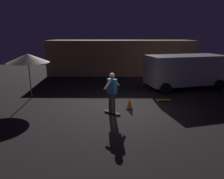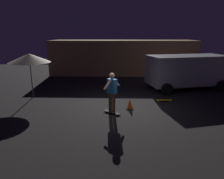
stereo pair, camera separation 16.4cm
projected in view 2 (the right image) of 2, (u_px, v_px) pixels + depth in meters
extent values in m
plane|color=black|center=(123.00, 111.00, 9.04)|extent=(28.00, 28.00, 0.00)
cube|color=#AD7F56|center=(122.00, 57.00, 17.42)|extent=(11.65, 3.22, 2.77)
cube|color=#B2B2B7|center=(187.00, 70.00, 12.40)|extent=(4.93, 3.01, 1.70)
cube|color=black|center=(220.00, 63.00, 12.80)|extent=(0.50, 1.71, 0.64)
cylinder|color=black|center=(200.00, 79.00, 13.93)|extent=(0.69, 0.38, 0.66)
cylinder|color=black|center=(222.00, 86.00, 12.06)|extent=(0.69, 0.38, 0.66)
cylinder|color=black|center=(152.00, 81.00, 13.18)|extent=(0.69, 0.38, 0.66)
cylinder|color=black|center=(167.00, 89.00, 11.31)|extent=(0.69, 0.38, 0.66)
cylinder|color=slate|center=(31.00, 77.00, 10.71)|extent=(0.05, 0.05, 2.20)
cone|color=beige|center=(29.00, 58.00, 10.46)|extent=(2.10, 2.10, 0.45)
cube|color=black|center=(112.00, 112.00, 8.72)|extent=(0.74, 0.64, 0.02)
sphere|color=silver|center=(119.00, 114.00, 8.60)|extent=(0.05, 0.05, 0.05)
sphere|color=silver|center=(116.00, 115.00, 8.48)|extent=(0.05, 0.05, 0.05)
sphere|color=silver|center=(108.00, 111.00, 8.97)|extent=(0.05, 0.05, 0.05)
sphere|color=silver|center=(105.00, 112.00, 8.85)|extent=(0.05, 0.05, 0.05)
cube|color=gold|center=(164.00, 100.00, 10.31)|extent=(0.79, 0.24, 0.02)
sphere|color=silver|center=(158.00, 101.00, 10.23)|extent=(0.05, 0.05, 0.05)
sphere|color=silver|center=(158.00, 100.00, 10.39)|extent=(0.05, 0.05, 0.05)
sphere|color=silver|center=(171.00, 101.00, 10.24)|extent=(0.05, 0.05, 0.05)
sphere|color=silver|center=(170.00, 100.00, 10.40)|extent=(0.05, 0.05, 0.05)
cylinder|color=brown|center=(114.00, 102.00, 8.69)|extent=(0.14, 0.14, 0.82)
cylinder|color=brown|center=(110.00, 103.00, 8.53)|extent=(0.14, 0.14, 0.82)
cube|color=#338CCC|center=(112.00, 86.00, 8.42)|extent=(0.44, 0.41, 0.60)
sphere|color=tan|center=(112.00, 76.00, 8.31)|extent=(0.23, 0.23, 0.23)
cylinder|color=tan|center=(115.00, 82.00, 8.55)|extent=(0.40, 0.48, 0.46)
cylinder|color=tan|center=(108.00, 84.00, 8.22)|extent=(0.40, 0.48, 0.46)
cube|color=black|center=(130.00, 109.00, 9.26)|extent=(0.34, 0.34, 0.03)
cone|color=#EA5914|center=(130.00, 104.00, 9.20)|extent=(0.28, 0.28, 0.46)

